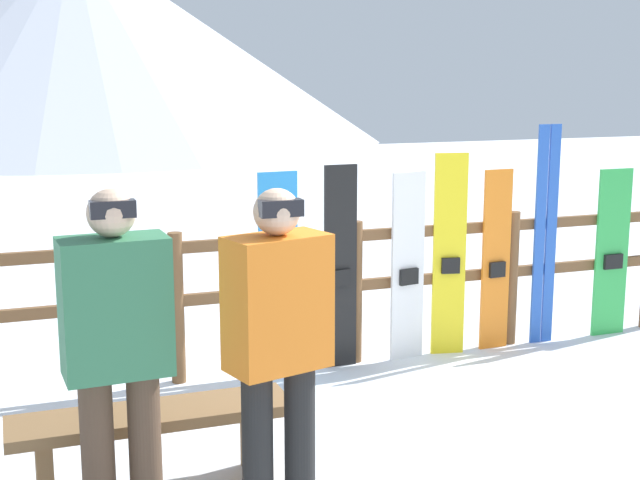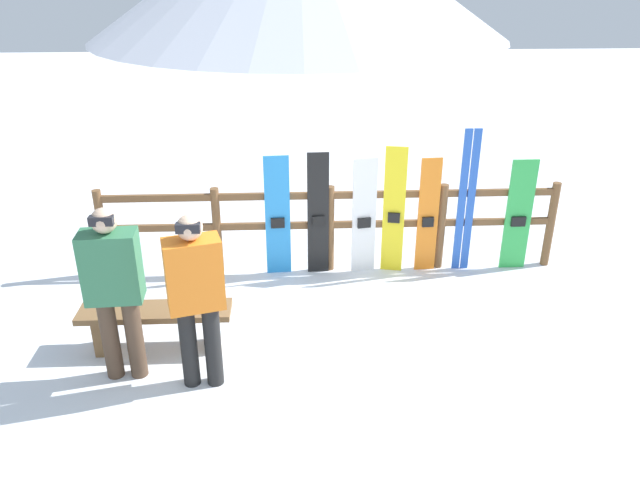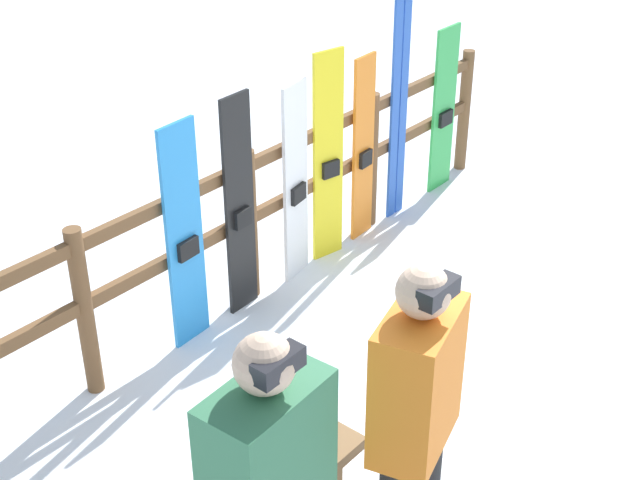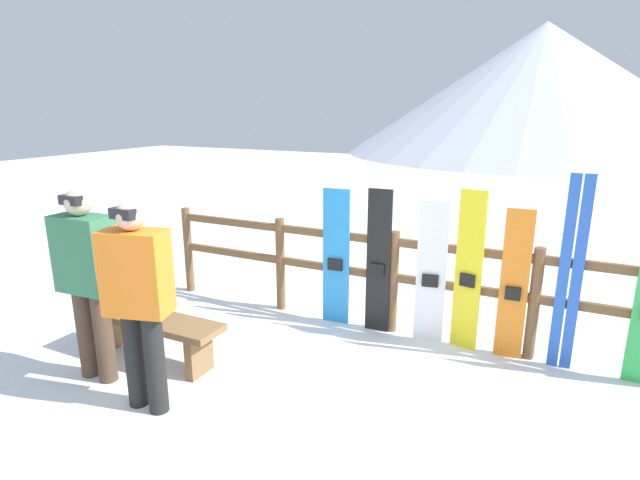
# 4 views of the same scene
# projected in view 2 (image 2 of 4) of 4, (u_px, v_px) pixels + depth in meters

# --- Properties ---
(ground_plane) EXTENTS (40.00, 40.00, 0.00)m
(ground_plane) POSITION_uv_depth(u_px,v_px,m) (343.00, 368.00, 5.79)
(ground_plane) COLOR white
(fence) EXTENTS (5.41, 0.10, 1.06)m
(fence) POSITION_uv_depth(u_px,v_px,m) (330.00, 221.00, 7.33)
(fence) COLOR brown
(fence) RESTS_ON ground
(bench) EXTENTS (1.44, 0.36, 0.44)m
(bench) POSITION_uv_depth(u_px,v_px,m) (156.00, 319.00, 5.96)
(bench) COLOR brown
(bench) RESTS_ON ground
(person_plaid_green) EXTENTS (0.49, 0.29, 1.64)m
(person_plaid_green) POSITION_uv_depth(u_px,v_px,m) (114.00, 284.00, 5.31)
(person_plaid_green) COLOR #4C3828
(person_plaid_green) RESTS_ON ground
(person_orange) EXTENTS (0.51, 0.37, 1.63)m
(person_orange) POSITION_uv_depth(u_px,v_px,m) (196.00, 292.00, 5.21)
(person_orange) COLOR black
(person_orange) RESTS_ON ground
(snowboard_blue) EXTENTS (0.29, 0.07, 1.46)m
(snowboard_blue) POSITION_uv_depth(u_px,v_px,m) (278.00, 217.00, 7.21)
(snowboard_blue) COLOR #288CE0
(snowboard_blue) RESTS_ON ground
(snowboard_black_stripe) EXTENTS (0.25, 0.06, 1.49)m
(snowboard_black_stripe) POSITION_uv_depth(u_px,v_px,m) (318.00, 215.00, 7.22)
(snowboard_black_stripe) COLOR black
(snowboard_black_stripe) RESTS_ON ground
(snowboard_white) EXTENTS (0.28, 0.09, 1.41)m
(snowboard_white) POSITION_uv_depth(u_px,v_px,m) (364.00, 217.00, 7.26)
(snowboard_white) COLOR white
(snowboard_white) RESTS_ON ground
(snowboard_yellow) EXTENTS (0.25, 0.09, 1.54)m
(snowboard_yellow) POSITION_uv_depth(u_px,v_px,m) (394.00, 211.00, 7.25)
(snowboard_yellow) COLOR yellow
(snowboard_yellow) RESTS_ON ground
(snowboard_orange) EXTENTS (0.25, 0.06, 1.41)m
(snowboard_orange) POSITION_uv_depth(u_px,v_px,m) (428.00, 216.00, 7.30)
(snowboard_orange) COLOR orange
(snowboard_orange) RESTS_ON ground
(ski_pair_blue) EXTENTS (0.19, 0.02, 1.74)m
(ski_pair_blue) POSITION_uv_depth(u_px,v_px,m) (466.00, 202.00, 7.25)
(ski_pair_blue) COLOR blue
(ski_pair_blue) RESTS_ON ground
(snowboard_green) EXTENTS (0.31, 0.06, 1.37)m
(snowboard_green) POSITION_uv_depth(u_px,v_px,m) (518.00, 216.00, 7.35)
(snowboard_green) COLOR green
(snowboard_green) RESTS_ON ground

